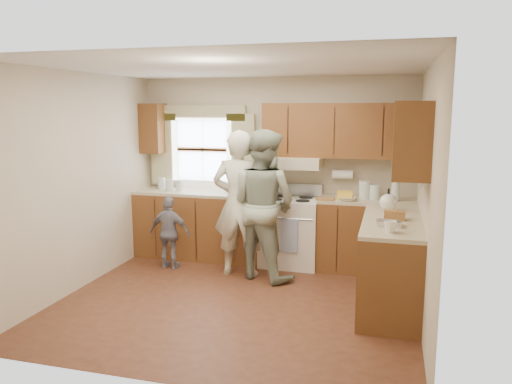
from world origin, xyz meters
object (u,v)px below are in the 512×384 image
(woman_left, at_px, (239,204))
(woman_right, at_px, (263,205))
(stove, at_px, (291,230))
(child, at_px, (170,233))

(woman_left, relative_size, woman_right, 0.99)
(stove, xyz_separation_m, woman_right, (-0.23, -0.59, 0.45))
(woman_right, height_order, child, woman_right)
(woman_left, distance_m, woman_right, 0.31)
(woman_right, bearing_deg, child, 22.64)
(stove, distance_m, woman_right, 0.78)
(woman_left, bearing_deg, stove, -137.38)
(child, bearing_deg, woman_right, -179.82)
(stove, bearing_deg, woman_left, -132.66)
(child, bearing_deg, woman_left, -179.82)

